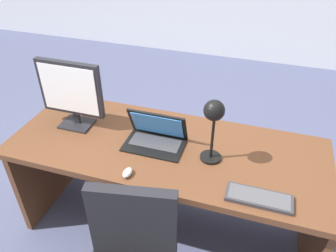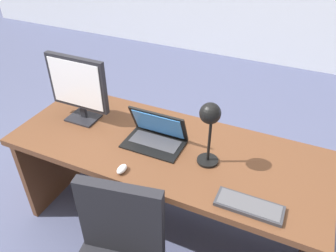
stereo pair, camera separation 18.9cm
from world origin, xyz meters
name	(u,v)px [view 2 (the right image)]	position (x,y,z in m)	size (l,w,h in m)	color
ground	(225,121)	(0.00, 1.50, 0.00)	(12.00, 12.00, 0.00)	#474C6B
desk	(169,166)	(0.00, 0.05, 0.54)	(1.89, 0.74, 0.74)	#56331E
monitor	(78,86)	(-0.62, 0.04, 0.99)	(0.41, 0.16, 0.44)	black
laptop	(156,132)	(-0.07, 0.02, 0.81)	(0.35, 0.23, 0.21)	black
keyboard	(249,206)	(0.56, -0.26, 0.75)	(0.32, 0.12, 0.02)	#2D2D33
mouse	(122,169)	(-0.12, -0.30, 0.76)	(0.04, 0.08, 0.03)	silver
desk_lamp	(210,121)	(0.27, -0.06, 1.03)	(0.12, 0.14, 0.39)	black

